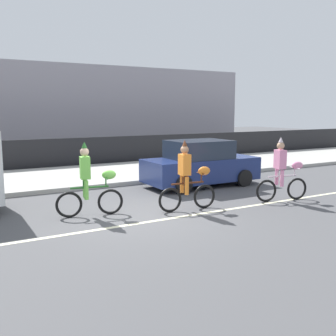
# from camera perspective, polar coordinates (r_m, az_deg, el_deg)

# --- Properties ---
(ground_plane) EXTENTS (80.00, 80.00, 0.00)m
(ground_plane) POSITION_cam_1_polar(r_m,az_deg,el_deg) (10.13, -3.64, -7.06)
(ground_plane) COLOR #4C4C4F
(road_centre_line) EXTENTS (36.00, 0.14, 0.01)m
(road_centre_line) POSITION_cam_1_polar(r_m,az_deg,el_deg) (9.70, -2.34, -7.73)
(road_centre_line) COLOR beige
(road_centre_line) RESTS_ON ground
(sidewalk_curb) EXTENTS (60.00, 5.00, 0.15)m
(sidewalk_curb) POSITION_cam_1_polar(r_m,az_deg,el_deg) (16.09, -13.81, -1.21)
(sidewalk_curb) COLOR #ADAAA3
(sidewalk_curb) RESTS_ON ground
(fence_line) EXTENTS (40.00, 0.08, 1.40)m
(fence_line) POSITION_cam_1_polar(r_m,az_deg,el_deg) (18.79, -16.29, 1.98)
(fence_line) COLOR black
(fence_line) RESTS_ON ground
(building_backdrop) EXTENTS (28.00, 8.00, 5.37)m
(building_backdrop) POSITION_cam_1_polar(r_m,az_deg,el_deg) (27.17, -20.20, 7.89)
(building_backdrop) COLOR #99939E
(building_backdrop) RESTS_ON ground
(parade_cyclist_lime) EXTENTS (1.70, 0.54, 1.92)m
(parade_cyclist_lime) POSITION_cam_1_polar(r_m,az_deg,el_deg) (10.19, -11.25, -2.26)
(parade_cyclist_lime) COLOR black
(parade_cyclist_lime) RESTS_ON ground
(parade_cyclist_orange) EXTENTS (1.72, 0.50, 1.92)m
(parade_cyclist_orange) POSITION_cam_1_polar(r_m,az_deg,el_deg) (10.58, 2.95, -1.71)
(parade_cyclist_orange) COLOR black
(parade_cyclist_orange) RESTS_ON ground
(parade_cyclist_pink) EXTENTS (1.69, 0.56, 1.92)m
(parade_cyclist_pink) POSITION_cam_1_polar(r_m,az_deg,el_deg) (12.16, 16.33, -0.71)
(parade_cyclist_pink) COLOR black
(parade_cyclist_pink) RESTS_ON ground
(parked_car_navy) EXTENTS (4.10, 1.92, 1.64)m
(parked_car_navy) POSITION_cam_1_polar(r_m,az_deg,el_deg) (14.06, 4.73, 0.54)
(parked_car_navy) COLOR navy
(parked_car_navy) RESTS_ON ground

